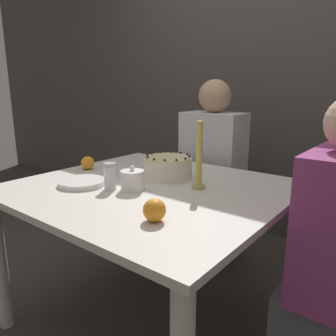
{
  "coord_description": "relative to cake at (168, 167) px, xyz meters",
  "views": [
    {
      "loc": [
        0.98,
        -1.12,
        1.17
      ],
      "look_at": [
        -0.03,
        0.17,
        0.77
      ],
      "focal_mm": 35.0,
      "sensor_mm": 36.0,
      "label": 1
    }
  ],
  "objects": [
    {
      "name": "dining_table",
      "position": [
        0.03,
        -0.17,
        -0.16
      ],
      "size": [
        1.21,
        1.12,
        0.72
      ],
      "color": "beige",
      "rests_on": "ground_plane"
    },
    {
      "name": "orange_fruit_0",
      "position": [
        -0.47,
        -0.14,
        -0.02
      ],
      "size": [
        0.08,
        0.08,
        0.08
      ],
      "color": "orange",
      "rests_on": "dining_table"
    },
    {
      "name": "candle",
      "position": [
        0.23,
        -0.06,
        0.07
      ],
      "size": [
        0.06,
        0.06,
        0.31
      ],
      "color": "tan",
      "rests_on": "dining_table"
    },
    {
      "name": "sugar_shaker",
      "position": [
        -0.08,
        -0.32,
        0.01
      ],
      "size": [
        0.06,
        0.06,
        0.12
      ],
      "color": "white",
      "rests_on": "dining_table"
    },
    {
      "name": "ground_plane",
      "position": [
        0.03,
        -0.17,
        -0.78
      ],
      "size": [
        12.0,
        12.0,
        0.0
      ],
      "primitive_type": "plane",
      "color": "#3D3833"
    },
    {
      "name": "wall_behind",
      "position": [
        0.03,
        1.23,
        0.52
      ],
      "size": [
        8.0,
        0.05,
        2.6
      ],
      "color": "#4C4742",
      "rests_on": "ground_plane"
    },
    {
      "name": "plate_stack",
      "position": [
        -0.24,
        -0.36,
        -0.04
      ],
      "size": [
        0.22,
        0.22,
        0.02
      ],
      "color": "white",
      "rests_on": "dining_table"
    },
    {
      "name": "sugar_bowl",
      "position": [
        0.01,
        -0.27,
        -0.01
      ],
      "size": [
        0.11,
        0.11,
        0.11
      ],
      "color": "white",
      "rests_on": "dining_table"
    },
    {
      "name": "cake",
      "position": [
        0.0,
        0.0,
        0.0
      ],
      "size": [
        0.25,
        0.25,
        0.12
      ],
      "color": "#EFE5CC",
      "rests_on": "dining_table"
    },
    {
      "name": "person_man_blue_shirt",
      "position": [
        -0.08,
        0.59,
        -0.24
      ],
      "size": [
        0.4,
        0.34,
        1.23
      ],
      "rotation": [
        0.0,
        0.0,
        3.14
      ],
      "color": "#473D33",
      "rests_on": "ground_plane"
    },
    {
      "name": "person_woman_floral",
      "position": [
        0.83,
        -0.09,
        -0.28
      ],
      "size": [
        0.34,
        0.4,
        1.16
      ],
      "rotation": [
        0.0,
        0.0,
        1.57
      ],
      "color": "#595960",
      "rests_on": "ground_plane"
    },
    {
      "name": "orange_fruit_1",
      "position": [
        0.32,
        -0.48,
        -0.01
      ],
      "size": [
        0.08,
        0.08,
        0.08
      ],
      "color": "orange",
      "rests_on": "dining_table"
    }
  ]
}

